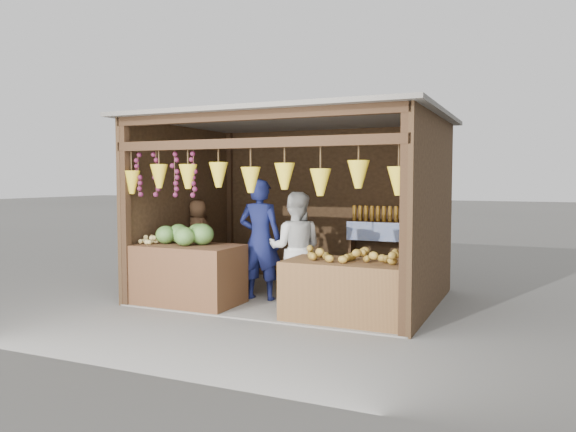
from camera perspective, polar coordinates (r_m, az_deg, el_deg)
The scene contains 12 objects.
ground at distance 8.44m, azimuth 0.74°, elevation -8.26°, with size 80.00×80.00×0.00m, color #514F49.
stall_structure at distance 8.23m, azimuth 0.42°, elevation 3.12°, with size 4.30×3.30×2.66m.
back_shelf at distance 9.18m, azimuth 9.98°, elevation -1.82°, with size 1.25×0.32×1.32m.
counter_left at distance 8.01m, azimuth -10.09°, elevation -5.90°, with size 1.45×0.85×0.84m, color #472B17.
counter_right at distance 7.04m, azimuth 6.24°, elevation -7.60°, with size 1.58×0.85×0.75m, color #50331A.
stool at distance 9.42m, azimuth -9.12°, elevation -6.02°, with size 0.35×0.35×0.33m, color black.
man_standing at distance 8.11m, azimuth -2.84°, elevation -2.44°, with size 0.64×0.42×1.76m, color #121846.
woman_standing at distance 7.86m, azimuth 0.76°, elevation -3.31°, with size 0.77×0.60×1.58m, color silver.
vendor_seated at distance 9.32m, azimuth -9.16°, elevation -1.70°, with size 0.54×0.35×1.10m, color brown.
melon_pile at distance 8.01m, azimuth -10.31°, elevation -1.72°, with size 1.00×0.50×0.32m, color #1F5216, non-canonical shape.
tanfruit_pile at distance 8.23m, azimuth -13.64°, elevation -2.28°, with size 0.34×0.40×0.13m, color #A68C4D, non-canonical shape.
mango_pile at distance 6.93m, azimuth 6.32°, elevation -3.72°, with size 1.40×0.64×0.22m, color #B44318, non-canonical shape.
Camera 1 is at (3.27, -7.58, 1.76)m, focal length 35.00 mm.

